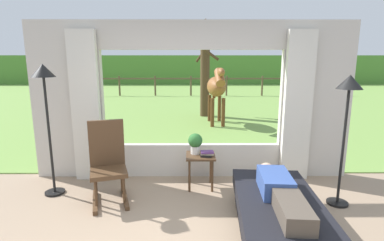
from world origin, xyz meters
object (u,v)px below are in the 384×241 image
object	(u,v)px
floor_lamp_right	(348,101)
reclining_person	(280,191)
rocking_chair	(108,162)
side_table	(201,161)
pasture_tree	(205,66)
book_stack	(207,154)
floor_lamp_left	(45,90)
potted_plant	(195,142)
horse	(217,87)
recliner_sofa	(277,214)

from	to	relation	value
floor_lamp_right	reclining_person	bearing A→B (deg)	-145.64
rocking_chair	side_table	xyz separation A→B (m)	(1.30, 0.39, -0.12)
side_table	pasture_tree	world-z (taller)	pasture_tree
book_stack	pasture_tree	distance (m)	6.15
floor_lamp_left	book_stack	bearing A→B (deg)	3.90
reclining_person	book_stack	bearing A→B (deg)	125.79
potted_plant	book_stack	distance (m)	0.26
floor_lamp_right	floor_lamp_left	bearing A→B (deg)	175.03
reclining_person	floor_lamp_left	xyz separation A→B (m)	(-3.00, 1.05, 1.00)
rocking_chair	book_stack	bearing A→B (deg)	-4.36
rocking_chair	side_table	distance (m)	1.37
reclining_person	horse	world-z (taller)	horse
potted_plant	horse	distance (m)	4.55
potted_plant	floor_lamp_left	world-z (taller)	floor_lamp_left
horse	pasture_tree	bearing A→B (deg)	-81.46
floor_lamp_left	floor_lamp_right	world-z (taller)	floor_lamp_left
potted_plant	floor_lamp_right	distance (m)	2.16
reclining_person	potted_plant	bearing A→B (deg)	128.81
recliner_sofa	pasture_tree	distance (m)	7.37
potted_plant	floor_lamp_right	world-z (taller)	floor_lamp_right
recliner_sofa	floor_lamp_left	xyz separation A→B (m)	(-3.00, 1.00, 1.31)
recliner_sofa	horse	bearing A→B (deg)	96.27
potted_plant	horse	bearing A→B (deg)	80.88
recliner_sofa	potted_plant	bearing A→B (deg)	129.84
potted_plant	pasture_tree	bearing A→B (deg)	85.69
recliner_sofa	horse	xyz separation A→B (m)	(-0.19, 5.75, 0.94)
floor_lamp_right	pasture_tree	world-z (taller)	pasture_tree
horse	floor_lamp_left	bearing A→B (deg)	57.27
side_table	floor_lamp_left	bearing A→B (deg)	-174.34
book_stack	floor_lamp_left	distance (m)	2.46
book_stack	horse	size ratio (longest dim) A/B	0.11
side_table	pasture_tree	size ratio (longest dim) A/B	0.16
recliner_sofa	reclining_person	xyz separation A→B (m)	(-0.00, -0.05, 0.30)
book_stack	horse	distance (m)	4.66
horse	potted_plant	bearing A→B (deg)	78.73
reclining_person	potted_plant	distance (m)	1.62
book_stack	floor_lamp_left	size ratio (longest dim) A/B	0.11
recliner_sofa	side_table	distance (m)	1.49
side_table	reclining_person	bearing A→B (deg)	-56.73
pasture_tree	book_stack	bearing A→B (deg)	-92.58
recliner_sofa	floor_lamp_left	world-z (taller)	floor_lamp_left
reclining_person	pasture_tree	xyz separation A→B (m)	(-0.47, 7.24, 1.23)
floor_lamp_right	horse	size ratio (longest dim) A/B	0.97
floor_lamp_right	pasture_tree	bearing A→B (deg)	102.89
reclining_person	horse	xyz separation A→B (m)	(-0.19, 5.80, 0.63)
rocking_chair	book_stack	world-z (taller)	rocking_chair
horse	reclining_person	bearing A→B (deg)	89.77
recliner_sofa	book_stack	xyz separation A→B (m)	(-0.74, 1.16, 0.34)
side_table	pasture_tree	distance (m)	6.13
floor_lamp_left	horse	size ratio (longest dim) A/B	1.04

